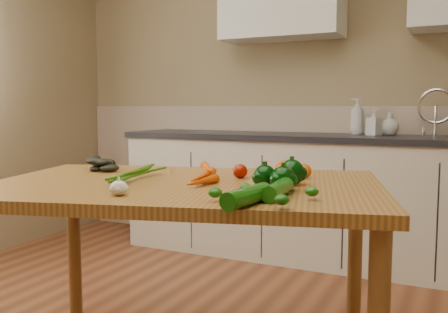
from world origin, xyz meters
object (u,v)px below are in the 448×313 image
soap_bottle_b (374,122)px  pepper_c (283,178)px  tomato_c (304,171)px  zucchini_b (247,196)px  pepper_a (265,176)px  tomato_b (285,169)px  garlic_bulb (119,188)px  tomato_a (240,171)px  table (185,205)px  zucchini_a (278,190)px  carrot_bunch (182,172)px  soap_bottle_a (357,116)px  soap_bottle_c (390,124)px  leafy_greens (105,159)px  pepper_b (292,172)px

soap_bottle_b → pepper_c: soap_bottle_b is taller
tomato_c → zucchini_b: bearing=-88.7°
pepper_a → pepper_c: (0.08, -0.04, 0.00)m
zucchini_b → tomato_b: bearing=98.2°
garlic_bulb → pepper_a: bearing=44.7°
soap_bottle_b → tomato_b: size_ratio=2.28×
pepper_c → tomato_a: size_ratio=1.35×
pepper_a → table: bearing=-176.5°
tomato_b → soap_bottle_b: bearing=86.7°
garlic_bulb → pepper_c: (0.45, 0.33, 0.02)m
zucchini_b → tomato_a: bearing=116.0°
tomato_c → zucchini_a: 0.47m
table → tomato_b: tomato_b is taller
carrot_bunch → pepper_c: size_ratio=3.31×
carrot_bunch → pepper_a: size_ratio=3.43×
soap_bottle_a → soap_bottle_c: (0.23, -0.04, -0.05)m
leafy_greens → pepper_c: 0.95m
pepper_b → zucchini_a: bearing=-80.9°
soap_bottle_a → tomato_b: bearing=3.7°
pepper_a → zucchini_a: (0.12, -0.18, -0.01)m
soap_bottle_a → zucchini_a: size_ratio=1.18×
soap_bottle_a → carrot_bunch: size_ratio=0.92×
zucchini_b → soap_bottle_c: bearing=87.4°
carrot_bunch → tomato_c: bearing=21.5°
leafy_greens → garlic_bulb: leafy_greens is taller
tomato_a → zucchini_a: (0.29, -0.36, -0.00)m
carrot_bunch → pepper_b: pepper_b is taller
carrot_bunch → garlic_bulb: carrot_bunch is taller
pepper_c → tomato_a: 0.33m
soap_bottle_b → tomato_a: size_ratio=2.91×
carrot_bunch → pepper_c: bearing=-18.3°
soap_bottle_a → garlic_bulb: size_ratio=4.38×
soap_bottle_a → pepper_c: bearing=6.2°
table → zucchini_b: zucchini_b is taller
table → pepper_c: (0.41, -0.02, 0.13)m
carrot_bunch → table: bearing=-30.6°
soap_bottle_c → carrot_bunch: bearing=-162.8°
soap_bottle_c → leafy_greens: (-1.03, -1.78, -0.12)m
soap_bottle_c → tomato_a: (-0.36, -1.75, -0.15)m
leafy_greens → zucchini_b: size_ratio=0.95×
soap_bottle_a → leafy_greens: 1.99m
soap_bottle_a → garlic_bulb: (-0.32, -2.33, -0.20)m
table → pepper_a: pepper_a is taller
tomato_b → zucchini_a: 0.45m
leafy_greens → pepper_b: size_ratio=2.26×
tomato_b → tomato_a: bearing=-155.5°
tomato_b → zucchini_a: (0.13, -0.43, -0.01)m
soap_bottle_c → carrot_bunch: size_ratio=0.57×
carrot_bunch → zucchini_b: 0.52m
garlic_bulb → pepper_c: bearing=36.2°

